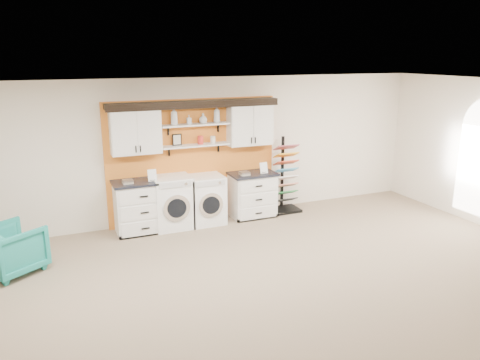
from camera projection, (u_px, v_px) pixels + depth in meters
name	position (u px, v px, depth m)	size (l,w,h in m)	color
floor	(288.00, 315.00, 5.97)	(10.00, 10.00, 0.00)	#826B57
ceiling	(295.00, 93.00, 5.24)	(10.00, 10.00, 0.00)	white
wall_back	(193.00, 150.00, 9.16)	(10.00, 10.00, 0.00)	silver
accent_panel	(194.00, 160.00, 9.18)	(3.40, 0.07, 2.40)	orange
upper_cabinet_left	(135.00, 131.00, 8.43)	(0.90, 0.35, 0.84)	white
upper_cabinet_right	(250.00, 124.00, 9.28)	(0.90, 0.35, 0.84)	white
shelf_lower	(196.00, 145.00, 8.95)	(1.32, 0.28, 0.03)	white
shelf_upper	(195.00, 125.00, 8.85)	(1.32, 0.28, 0.03)	white
crown_molding	(194.00, 103.00, 8.75)	(3.30, 0.41, 0.13)	black
picture_frame	(177.00, 140.00, 8.83)	(0.18, 0.02, 0.22)	black
canister_red	(200.00, 140.00, 8.96)	(0.11, 0.11, 0.16)	red
canister_cream	(213.00, 140.00, 9.06)	(0.10, 0.10, 0.14)	silver
base_cabinet_left	(141.00, 206.00, 8.66)	(1.00, 0.66, 0.98)	white
base_cabinet_right	(252.00, 195.00, 9.51)	(0.93, 0.66, 0.91)	white
washer	(172.00, 202.00, 8.87)	(0.72, 0.71, 1.00)	white
dryer	(205.00, 199.00, 9.13)	(0.68, 0.71, 0.95)	white
sample_rack	(285.00, 188.00, 9.81)	(0.57, 0.48, 1.57)	black
armchair	(12.00, 249.00, 7.06)	(0.79, 0.81, 0.74)	#197F77
soap_bottle_a	(174.00, 116.00, 8.65)	(0.13, 0.13, 0.34)	silver
soap_bottle_b	(189.00, 120.00, 8.78)	(0.08, 0.08, 0.17)	silver
soap_bottle_c	(203.00, 118.00, 8.88)	(0.15, 0.15, 0.19)	silver
soap_bottle_d	(217.00, 114.00, 8.96)	(0.13, 0.13, 0.33)	silver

